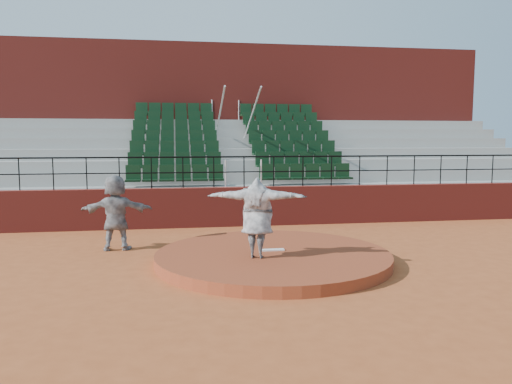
% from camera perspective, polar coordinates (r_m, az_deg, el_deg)
% --- Properties ---
extents(ground, '(90.00, 90.00, 0.00)m').
position_cam_1_polar(ground, '(11.86, 1.93, -8.03)').
color(ground, '#A74F25').
rests_on(ground, ground).
extents(pitchers_mound, '(5.50, 5.50, 0.25)m').
position_cam_1_polar(pitchers_mound, '(11.83, 1.93, -7.45)').
color(pitchers_mound, brown).
rests_on(pitchers_mound, ground).
extents(pitching_rubber, '(0.60, 0.15, 0.03)m').
position_cam_1_polar(pitching_rubber, '(11.95, 1.80, -6.63)').
color(pitching_rubber, white).
rests_on(pitching_rubber, pitchers_mound).
extents(boundary_wall, '(24.00, 0.30, 1.30)m').
position_cam_1_polar(boundary_wall, '(16.59, -1.37, -1.66)').
color(boundary_wall, maroon).
rests_on(boundary_wall, ground).
extents(wall_railing, '(24.04, 0.05, 1.03)m').
position_cam_1_polar(wall_railing, '(16.46, -1.38, 3.11)').
color(wall_railing, black).
rests_on(wall_railing, boundary_wall).
extents(seating_deck, '(24.00, 5.97, 4.63)m').
position_cam_1_polar(seating_deck, '(20.11, -2.78, 1.98)').
color(seating_deck, gray).
rests_on(seating_deck, ground).
extents(press_box_facade, '(24.00, 3.00, 7.10)m').
position_cam_1_polar(press_box_facade, '(24.00, -3.86, 7.70)').
color(press_box_facade, maroon).
rests_on(press_box_facade, ground).
extents(pitcher, '(2.29, 1.24, 1.80)m').
position_cam_1_polar(pitcher, '(11.09, 0.12, -2.97)').
color(pitcher, black).
rests_on(pitcher, pitchers_mound).
extents(fielder, '(1.86, 0.67, 1.98)m').
position_cam_1_polar(fielder, '(13.47, -15.72, -2.26)').
color(fielder, black).
rests_on(fielder, ground).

